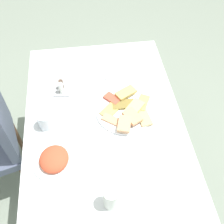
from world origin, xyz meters
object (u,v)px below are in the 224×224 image
object	(u,v)px
pide_platter	(126,110)
paper_napkin	(105,70)
salad_plate_greens	(54,160)
drinking_glass	(45,121)
condiment_caddy	(62,89)
dining_table	(104,126)
fork	(108,69)
spoon	(103,70)
soda_can	(111,198)

from	to	relation	value
pide_platter	paper_napkin	distance (m)	0.35
salad_plate_greens	drinking_glass	xyz separation A→B (m)	(0.22, 0.04, 0.02)
condiment_caddy	dining_table	bearing A→B (deg)	-135.60
paper_napkin	drinking_glass	bearing A→B (deg)	137.11
fork	spoon	xyz separation A→B (m)	(0.00, 0.04, 0.00)
spoon	pide_platter	bearing A→B (deg)	-174.79
fork	spoon	bearing A→B (deg)	84.08
paper_napkin	fork	size ratio (longest dim) A/B	0.78
pide_platter	paper_napkin	size ratio (longest dim) A/B	2.18
dining_table	condiment_caddy	distance (m)	0.33
pide_platter	spoon	world-z (taller)	pide_platter
fork	drinking_glass	bearing A→B (deg)	129.79
salad_plate_greens	fork	distance (m)	0.69
dining_table	fork	world-z (taller)	fork
fork	condiment_caddy	size ratio (longest dim) A/B	1.91
dining_table	drinking_glass	size ratio (longest dim) A/B	13.54
soda_can	drinking_glass	size ratio (longest dim) A/B	1.33
pide_platter	fork	distance (m)	0.35
condiment_caddy	drinking_glass	bearing A→B (deg)	160.32
dining_table	pide_platter	size ratio (longest dim) A/B	3.78
pide_platter	salad_plate_greens	distance (m)	0.47
dining_table	condiment_caddy	size ratio (longest dim) A/B	12.23
drinking_glass	spoon	bearing A→B (deg)	-41.41
condiment_caddy	pide_platter	bearing A→B (deg)	-120.17
drinking_glass	condiment_caddy	xyz separation A→B (m)	(0.24, -0.08, -0.02)
pide_platter	drinking_glass	world-z (taller)	drinking_glass
pide_platter	soda_can	bearing A→B (deg)	163.77
fork	salad_plate_greens	bearing A→B (deg)	145.20
salad_plate_greens	drinking_glass	distance (m)	0.23
dining_table	salad_plate_greens	xyz separation A→B (m)	(-0.23, 0.26, 0.10)
soda_can	spoon	bearing A→B (deg)	-3.75
salad_plate_greens	fork	size ratio (longest dim) A/B	1.10
drinking_glass	pide_platter	bearing A→B (deg)	-85.05
soda_can	drinking_glass	xyz separation A→B (m)	(0.46, 0.28, -0.02)
drinking_glass	paper_napkin	world-z (taller)	drinking_glass
pide_platter	drinking_glass	size ratio (longest dim) A/B	3.58
salad_plate_greens	paper_napkin	world-z (taller)	salad_plate_greens
fork	spoon	size ratio (longest dim) A/B	0.97
fork	pide_platter	bearing A→B (deg)	-177.33
soda_can	fork	size ratio (longest dim) A/B	0.63
paper_napkin	dining_table	bearing A→B (deg)	171.84
soda_can	drinking_glass	world-z (taller)	soda_can
soda_can	salad_plate_greens	bearing A→B (deg)	46.10
dining_table	condiment_caddy	bearing A→B (deg)	44.40
paper_napkin	salad_plate_greens	bearing A→B (deg)	152.44
dining_table	soda_can	bearing A→B (deg)	177.59
salad_plate_greens	condiment_caddy	world-z (taller)	condiment_caddy
dining_table	spoon	world-z (taller)	spoon
pide_platter	paper_napkin	xyz separation A→B (m)	(0.35, 0.07, -0.01)
paper_napkin	spoon	world-z (taller)	spoon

